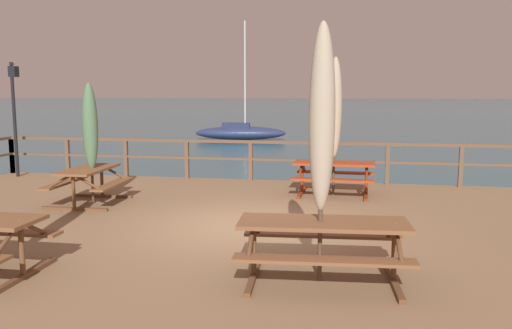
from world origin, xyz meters
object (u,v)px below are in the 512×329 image
Objects in this scene: lamp_post_hooked at (14,102)px; sailboat_distant at (240,132)px; picnic_table_back_right at (334,171)px; patio_umbrella_short_mid at (335,108)px; picnic_table_mid_right at (88,178)px; patio_umbrella_tall_mid_right at (322,119)px; patio_umbrella_tall_back_right at (90,127)px; picnic_table_front_left at (323,237)px.

lamp_post_hooked is 0.41× the size of sailboat_distant.
picnic_table_back_right is 0.59× the size of patio_umbrella_short_mid.
picnic_table_back_right and picnic_table_mid_right have the same top height.
lamp_post_hooked is (-3.69, 2.89, 1.56)m from picnic_table_mid_right.
picnic_table_mid_right is 23.87m from sailboat_distant.
lamp_post_hooked reaches higher than picnic_table_mid_right.
lamp_post_hooked reaches higher than picnic_table_back_right.
sailboat_distant is at bearing 107.63° from patio_umbrella_short_mid.
patio_umbrella_tall_mid_right reaches higher than patio_umbrella_short_mid.
patio_umbrella_short_mid is 8.86m from lamp_post_hooked.
patio_umbrella_short_mid is 1.23× the size of patio_umbrella_tall_back_right.
picnic_table_back_right is at bearing -72.30° from sailboat_distant.
picnic_table_front_left is at bearing -89.20° from picnic_table_back_right.
patio_umbrella_short_mid is at bearing -72.37° from sailboat_distant.
picnic_table_mid_right is at bearing -38.08° from lamp_post_hooked.
picnic_table_front_left and picnic_table_back_right have the same top height.
sailboat_distant reaches higher than picnic_table_back_right.
picnic_table_front_left is at bearing -36.78° from lamp_post_hooked.
patio_umbrella_tall_mid_right is at bearing -75.73° from sailboat_distant.
picnic_table_front_left is 11.20m from lamp_post_hooked.
picnic_table_back_right is 0.59× the size of patio_umbrella_tall_mid_right.
picnic_table_front_left is at bearing -36.59° from patio_umbrella_tall_back_right.
picnic_table_front_left is 0.69× the size of patio_umbrella_tall_mid_right.
lamp_post_hooked is (-8.81, 0.93, 1.56)m from picnic_table_back_right.
picnic_table_mid_right is 4.94m from lamp_post_hooked.
sailboat_distant is at bearing 104.27° from patio_umbrella_tall_mid_right.
patio_umbrella_short_mid reaches higher than picnic_table_front_left.
patio_umbrella_tall_mid_right is 28.52m from sailboat_distant.
picnic_table_mid_right is 1.09m from patio_umbrella_tall_back_right.
picnic_table_back_right is 0.59× the size of lamp_post_hooked.
lamp_post_hooked is at bearing 173.95° from picnic_table_back_right.
picnic_table_mid_right is at bearing -159.75° from patio_umbrella_short_mid.
picnic_table_mid_right is 0.23× the size of sailboat_distant.
sailboat_distant is (-6.96, 21.90, -2.25)m from patio_umbrella_short_mid.
picnic_table_back_right is 5.48m from picnic_table_mid_right.
patio_umbrella_short_mid is at bearing 90.47° from patio_umbrella_tall_mid_right.
picnic_table_front_left is 5.82m from patio_umbrella_short_mid.
patio_umbrella_tall_mid_right is at bearing -89.59° from picnic_table_back_right.
patio_umbrella_tall_back_right is (-5.05, -1.83, -0.38)m from patio_umbrella_short_mid.
sailboat_distant is (-1.85, 23.79, -0.78)m from picnic_table_mid_right.
picnic_table_back_right is at bearing -6.05° from lamp_post_hooked.
patio_umbrella_short_mid reaches higher than picnic_table_mid_right.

